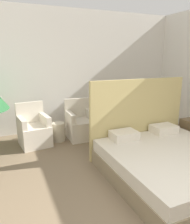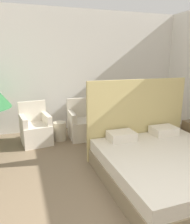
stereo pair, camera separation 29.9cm
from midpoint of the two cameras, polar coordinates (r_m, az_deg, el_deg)
wall_back at (r=5.50m, az=-4.42°, el=10.61°), size 10.00×0.06×2.90m
bed at (r=3.58m, az=20.18°, el=-12.08°), size 1.92×1.98×1.42m
armchair_near_window_left at (r=4.76m, az=-13.48°, el=-4.71°), size 0.66×0.68×0.87m
armchair_near_window_right at (r=4.95m, az=-1.60°, el=-3.58°), size 0.60×0.63×0.87m
side_table at (r=4.87m, az=-7.42°, el=-4.97°), size 0.28×0.28×0.41m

